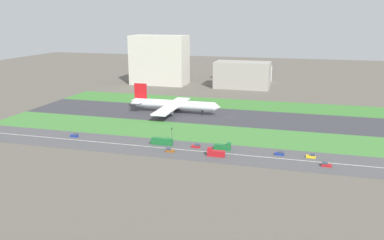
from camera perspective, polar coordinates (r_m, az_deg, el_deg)
ground_plane at (r=268.61m, az=5.18°, el=0.43°), size 800.00×800.00×0.00m
runway at (r=268.59m, az=5.18°, el=0.44°), size 280.00×46.00×0.10m
grass_median_north at (r=307.97m, az=6.59°, el=2.23°), size 280.00×36.00×0.10m
grass_median_south at (r=229.79m, az=3.30°, el=-1.96°), size 280.00×36.00×0.10m
highway at (r=200.10m, az=1.32°, el=-4.47°), size 280.00×28.00×0.10m
highway_centerline at (r=200.09m, az=1.32°, el=-4.46°), size 266.00×0.50×0.01m
airliner at (r=276.67m, az=-2.78°, el=2.22°), size 65.00×56.00×19.70m
truck_1 at (r=193.17m, az=3.37°, el=-4.70°), size 8.40×2.50×4.00m
truck_0 at (r=202.16m, az=4.40°, el=-3.83°), size 8.40×2.50×4.00m
car_2 at (r=190.02m, az=18.45°, el=-6.03°), size 4.40×1.80×2.00m
car_1 at (r=199.28m, az=-3.17°, el=-4.31°), size 4.40×1.80×2.00m
car_4 at (r=199.15m, az=16.55°, el=-4.93°), size 4.40×1.80×2.00m
car_0 at (r=205.34m, az=0.61°, el=-3.71°), size 4.40×1.80×2.00m
bus_0 at (r=210.40m, az=-4.29°, el=-3.04°), size 11.60×2.50×3.50m
car_5 at (r=199.24m, az=12.36°, el=-4.64°), size 4.40×1.80×2.00m
car_3 at (r=232.64m, az=-16.29°, el=-2.11°), size 4.40×1.80×2.00m
traffic_light at (r=216.00m, az=-2.87°, el=-1.86°), size 0.36×0.50×7.20m
terminal_building at (r=396.92m, az=-4.63°, el=8.47°), size 53.59×27.66×47.09m
hangar_building at (r=378.19m, az=7.14°, el=6.36°), size 50.45×26.07×24.17m
fuel_tank_west at (r=425.96m, az=5.28°, el=6.89°), size 23.00×23.00×17.82m
fuel_tank_centre at (r=421.56m, az=9.68°, el=6.49°), size 22.94×22.94×15.19m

